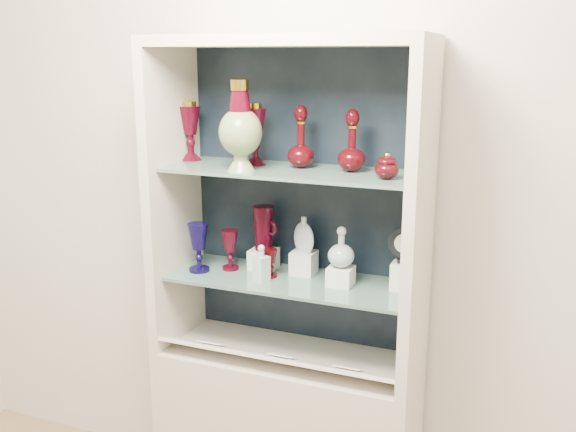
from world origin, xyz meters
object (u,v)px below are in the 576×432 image
at_px(enamel_urn, 240,126).
at_px(lidded_bowl, 387,165).
at_px(ruby_goblet_tall, 230,250).
at_px(flat_flask, 304,234).
at_px(ruby_decanter_b, 352,139).
at_px(cobalt_goblet, 199,248).
at_px(cameo_medallion, 404,245).
at_px(pedestal_lamp_left, 190,131).
at_px(pedestal_lamp_right, 255,134).
at_px(clear_square_bottle, 261,263).
at_px(ruby_pitcher, 263,228).
at_px(ruby_goblet_small, 270,263).
at_px(ruby_decanter_a, 301,133).
at_px(clear_round_decanter, 341,248).

relative_size(enamel_urn, lidded_bowl, 3.47).
bearing_deg(ruby_goblet_tall, flat_flask, 10.66).
height_order(ruby_decanter_b, cobalt_goblet, ruby_decanter_b).
bearing_deg(cobalt_goblet, lidded_bowl, -0.45).
relative_size(flat_flask, cameo_medallion, 1.04).
distance_m(pedestal_lamp_left, pedestal_lamp_right, 0.28).
bearing_deg(clear_square_bottle, ruby_decanter_b, 18.20).
bearing_deg(ruby_decanter_b, clear_square_bottle, -161.80).
distance_m(ruby_pitcher, flat_flask, 0.17).
bearing_deg(ruby_decanter_b, cobalt_goblet, -171.71).
xyz_separation_m(ruby_goblet_tall, ruby_goblet_small, (0.18, -0.02, -0.03)).
bearing_deg(clear_square_bottle, flat_flask, 49.07).
relative_size(ruby_goblet_small, flat_flask, 0.77).
xyz_separation_m(ruby_pitcher, flat_flask, (0.17, 0.00, -0.01)).
height_order(pedestal_lamp_left, enamel_urn, enamel_urn).
xyz_separation_m(enamel_urn, ruby_pitcher, (0.02, 0.16, -0.41)).
bearing_deg(enamel_urn, ruby_decanter_a, 36.36).
relative_size(ruby_decanter_a, clear_square_bottle, 1.80).
bearing_deg(clear_round_decanter, lidded_bowl, -18.61).
bearing_deg(ruby_decanter_b, ruby_goblet_tall, -177.60).
relative_size(ruby_decanter_b, cameo_medallion, 1.72).
height_order(ruby_goblet_small, clear_round_decanter, clear_round_decanter).
bearing_deg(lidded_bowl, pedestal_lamp_right, 169.83).
relative_size(ruby_pitcher, clear_round_decanter, 1.20).
distance_m(ruby_decanter_a, cameo_medallion, 0.55).
xyz_separation_m(ruby_pitcher, clear_square_bottle, (0.05, -0.13, -0.10)).
bearing_deg(lidded_bowl, pedestal_lamp_left, 172.63).
bearing_deg(pedestal_lamp_left, ruby_decanter_b, -1.20).
distance_m(cobalt_goblet, ruby_goblet_small, 0.29).
height_order(enamel_urn, cobalt_goblet, enamel_urn).
relative_size(enamel_urn, ruby_decanter_b, 1.37).
bearing_deg(ruby_pitcher, pedestal_lamp_left, -154.62).
bearing_deg(cobalt_goblet, enamel_urn, -10.44).
distance_m(lidded_bowl, cameo_medallion, 0.32).
bearing_deg(ruby_decanter_a, pedestal_lamp_left, 179.38).
relative_size(pedestal_lamp_right, cameo_medallion, 1.69).
height_order(ruby_pitcher, flat_flask, ruby_pitcher).
distance_m(ruby_decanter_a, lidded_bowl, 0.37).
relative_size(pedestal_lamp_right, ruby_goblet_small, 2.10).
distance_m(pedestal_lamp_left, ruby_decanter_a, 0.46).
bearing_deg(pedestal_lamp_right, ruby_pitcher, 57.19).
height_order(ruby_goblet_small, cameo_medallion, cameo_medallion).
relative_size(pedestal_lamp_right, flat_flask, 1.62).
bearing_deg(clear_round_decanter, ruby_pitcher, 169.01).
xyz_separation_m(cobalt_goblet, flat_flask, (0.39, 0.12, 0.07)).
distance_m(clear_square_bottle, cameo_medallion, 0.53).
height_order(pedestal_lamp_right, ruby_decanter_a, ruby_decanter_a).
height_order(enamel_urn, ruby_goblet_tall, enamel_urn).
distance_m(flat_flask, clear_round_decanter, 0.18).
relative_size(enamel_urn, ruby_goblet_small, 2.91).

